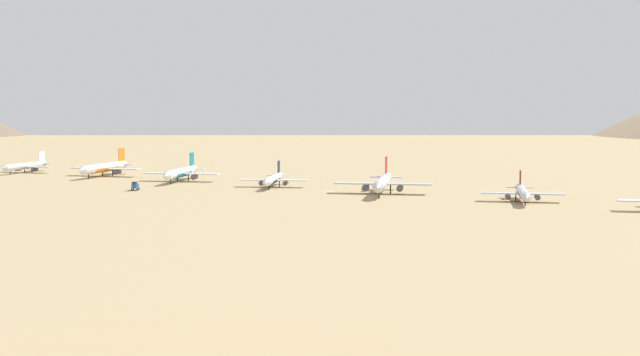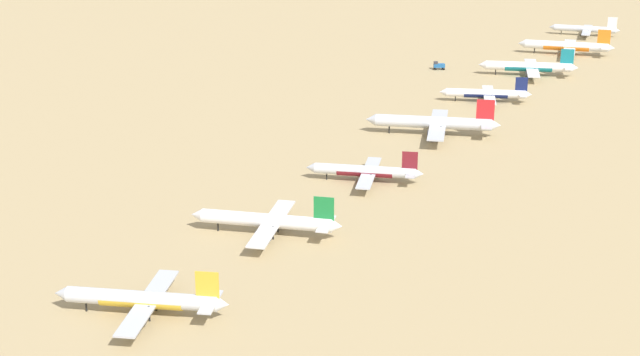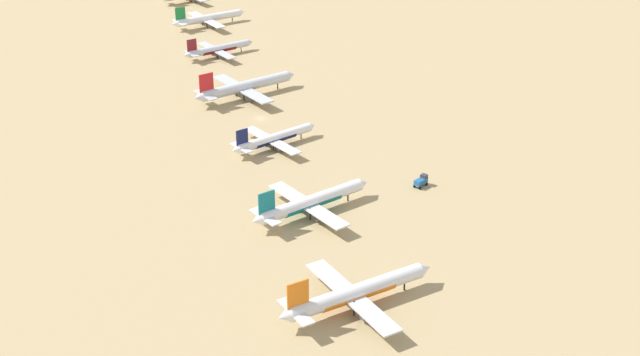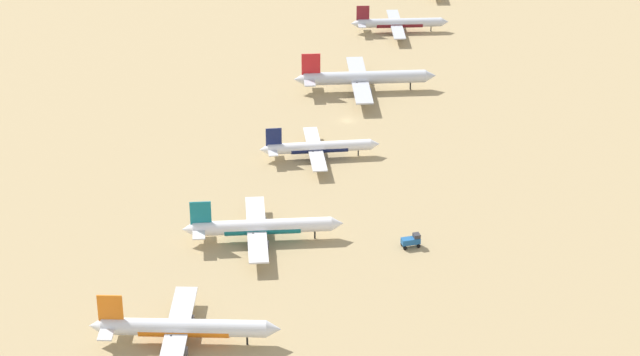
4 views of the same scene
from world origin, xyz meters
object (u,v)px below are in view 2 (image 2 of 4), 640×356
parked_jet_6 (268,221)px  parked_jet_7 (143,300)px  parked_jet_4 (435,123)px  parked_jet_5 (366,171)px  parked_jet_1 (567,46)px  parked_jet_3 (487,94)px  parked_jet_2 (529,67)px  parked_jet_0 (585,29)px  service_truck (439,65)px

parked_jet_6 → parked_jet_7: parked_jet_6 is taller
parked_jet_4 → parked_jet_5: parked_jet_4 is taller
parked_jet_4 → parked_jet_6: bearing=77.9°
parked_jet_1 → parked_jet_3: parked_jet_1 is taller
parked_jet_4 → parked_jet_6: (23.24, 108.12, -0.63)m
parked_jet_2 → parked_jet_6: bearing=78.3°
parked_jet_5 → parked_jet_4: bearing=-99.7°
parked_jet_3 → parked_jet_5: parked_jet_3 is taller
parked_jet_2 → parked_jet_7: (53.86, 268.05, -0.33)m
parked_jet_0 → service_truck: 122.16m
parked_jet_0 → parked_jet_1: bearing=84.8°
parked_jet_0 → parked_jet_3: bearing=80.0°
parked_jet_3 → parked_jet_5: (20.02, 110.62, -0.01)m
parked_jet_6 → service_truck: bearing=-90.5°
parked_jet_4 → parked_jet_1: bearing=-101.9°
parked_jet_1 → service_truck: size_ratio=8.42×
parked_jet_0 → parked_jet_1: 54.45m
parked_jet_3 → parked_jet_4: bearing=79.1°
parked_jet_0 → parked_jet_3: parked_jet_0 is taller
parked_jet_1 → parked_jet_3: bearing=77.6°
parked_jet_2 → parked_jet_0: bearing=-99.2°
parked_jet_0 → parked_jet_4: 215.33m
parked_jet_5 → parked_jet_7: (23.10, 104.66, 0.37)m
parked_jet_3 → parked_jet_6: parked_jet_6 is taller
parked_jet_1 → parked_jet_7: size_ratio=1.14×
parked_jet_5 → parked_jet_7: size_ratio=0.91×
parked_jet_3 → parked_jet_4: 54.29m
parked_jet_1 → parked_jet_4: size_ratio=0.96×
parked_jet_6 → service_truck: size_ratio=7.68×
parked_jet_1 → parked_jet_3: size_ratio=1.26×
parked_jet_0 → parked_jet_2: bearing=80.8°
service_truck → parked_jet_7: bearing=87.5°
service_truck → parked_jet_2: bearing=-178.8°
parked_jet_5 → parked_jet_0: bearing=-100.1°
parked_jet_1 → parked_jet_4: parked_jet_4 is taller
parked_jet_0 → parked_jet_6: 325.87m
parked_jet_3 → parked_jet_7: parked_jet_7 is taller
parked_jet_6 → service_truck: (-1.94, -213.31, -2.16)m
parked_jet_1 → parked_jet_2: bearing=76.7°
parked_jet_4 → service_truck: parked_jet_4 is taller
parked_jet_3 → parked_jet_6: size_ratio=0.87×
parked_jet_2 → parked_jet_7: bearing=78.6°
parked_jet_4 → parked_jet_7: (32.89, 161.98, -0.83)m
service_truck → parked_jet_0: bearing=-119.1°
parked_jet_2 → parked_jet_4: parked_jet_4 is taller
parked_jet_1 → parked_jet_6: 271.74m
parked_jet_6 → parked_jet_7: 54.72m
parked_jet_0 → parked_jet_5: size_ratio=1.00×
parked_jet_1 → parked_jet_6: size_ratio=1.10×
parked_jet_3 → parked_jet_4: parked_jet_4 is taller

